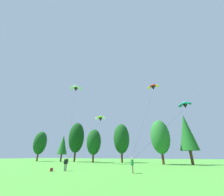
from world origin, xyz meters
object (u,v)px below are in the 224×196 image
at_px(kite_flyer_near, 66,163).
at_px(parafoil_kite_far_lime_white, 100,118).
at_px(kite_flyer_mid, 132,164).
at_px(backpack, 51,170).
at_px(parafoil_kite_high_white, 76,88).
at_px(parafoil_kite_low_red_yellow, 153,87).
at_px(parafoil_kite_mid_teal, 185,105).

xyz_separation_m(kite_flyer_near, parafoil_kite_far_lime_white, (-4.11, 15.75, 10.26)).
height_order(kite_flyer_mid, backpack, kite_flyer_mid).
xyz_separation_m(kite_flyer_near, parafoil_kite_high_white, (-13.25, 15.11, 21.08)).
height_order(parafoil_kite_far_lime_white, parafoil_kite_low_red_yellow, parafoil_kite_low_red_yellow).
bearing_deg(parafoil_kite_low_red_yellow, kite_flyer_mid, -92.48).
distance_m(parafoil_kite_mid_teal, parafoil_kite_low_red_yellow, 10.30).
height_order(parafoil_kite_mid_teal, parafoil_kite_low_red_yellow, parafoil_kite_low_red_yellow).
xyz_separation_m(kite_flyer_mid, parafoil_kite_high_white, (-22.15, 13.77, 21.08)).
bearing_deg(parafoil_kite_high_white, parafoil_kite_mid_teal, 10.16).
xyz_separation_m(parafoil_kite_low_red_yellow, backpack, (-11.09, -23.33, -20.49)).
relative_size(kite_flyer_mid, backpack, 4.23).
xyz_separation_m(parafoil_kite_far_lime_white, backpack, (2.82, -16.84, -11.04)).
distance_m(kite_flyer_near, backpack, 1.86).
distance_m(parafoil_kite_far_lime_white, parafoil_kite_low_red_yellow, 18.02).
distance_m(parafoil_kite_high_white, parafoil_kite_mid_teal, 31.82).
bearing_deg(kite_flyer_near, parafoil_kite_low_red_yellow, 66.21).
height_order(parafoil_kite_high_white, backpack, parafoil_kite_high_white).
relative_size(kite_flyer_near, kite_flyer_mid, 1.00).
distance_m(kite_flyer_near, parafoil_kite_mid_teal, 29.33).
bearing_deg(backpack, kite_flyer_mid, -99.31).
relative_size(kite_flyer_near, parafoil_kite_mid_teal, 0.08).
height_order(kite_flyer_mid, parafoil_kite_far_lime_white, parafoil_kite_far_lime_white).
bearing_deg(backpack, kite_flyer_near, -72.36).
relative_size(parafoil_kite_mid_teal, backpack, 50.90).
relative_size(parafoil_kite_high_white, parafoil_kite_low_red_yellow, 1.02).
xyz_separation_m(parafoil_kite_mid_teal, backpack, (-18.17, -21.60, -13.21)).
bearing_deg(parafoil_kite_high_white, parafoil_kite_low_red_yellow, 17.17).
bearing_deg(parafoil_kite_high_white, kite_flyer_mid, -31.88).
bearing_deg(parafoil_kite_far_lime_white, parafoil_kite_high_white, -175.99).
relative_size(parafoil_kite_far_lime_white, backpack, 40.78).
bearing_deg(kite_flyer_near, parafoil_kite_far_lime_white, 104.61).
relative_size(parafoil_kite_high_white, parafoil_kite_mid_teal, 1.08).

